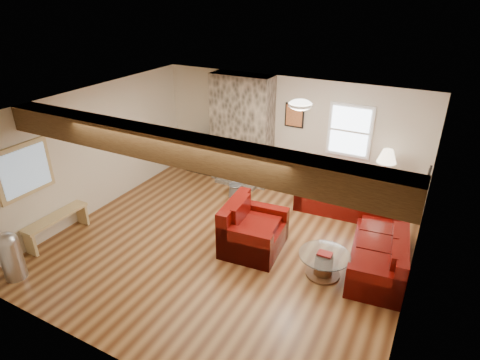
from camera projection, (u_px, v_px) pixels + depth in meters
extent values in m
plane|color=#593017|center=(226.00, 245.00, 7.18)|extent=(8.00, 8.00, 0.00)
plane|color=silver|center=(224.00, 109.00, 6.09)|extent=(8.00, 8.00, 0.00)
plane|color=beige|center=(287.00, 134.00, 8.82)|extent=(8.00, 0.00, 8.00)
plane|color=beige|center=(102.00, 280.00, 4.45)|extent=(8.00, 0.00, 8.00)
plane|color=beige|center=(93.00, 151.00, 7.90)|extent=(0.00, 7.50, 7.50)
plane|color=beige|center=(419.00, 229.00, 5.37)|extent=(0.00, 7.50, 7.50)
cube|color=#362110|center=(176.00, 147.00, 5.18)|extent=(6.00, 0.36, 0.38)
cube|color=#332D27|center=(242.00, 130.00, 9.04)|extent=(1.40, 0.50, 2.50)
cube|color=black|center=(237.00, 167.00, 9.19)|extent=(0.70, 0.06, 0.90)
cube|color=#332D27|center=(236.00, 183.00, 9.33)|extent=(1.00, 0.25, 0.08)
cylinder|color=#4C2B18|center=(323.00, 274.00, 6.45)|extent=(0.54, 0.54, 0.04)
cylinder|color=#4C2B18|center=(323.00, 266.00, 6.38)|extent=(0.29, 0.29, 0.36)
cylinder|color=silver|center=(325.00, 255.00, 6.29)|extent=(0.81, 0.81, 0.02)
cube|color=maroon|center=(325.00, 254.00, 6.28)|extent=(0.23, 0.16, 0.03)
cube|color=black|center=(208.00, 162.00, 9.90)|extent=(1.05, 0.42, 0.53)
imported|color=black|center=(208.00, 143.00, 9.69)|extent=(0.79, 0.10, 0.45)
cylinder|color=tan|center=(377.00, 214.00, 8.13)|extent=(0.26, 0.26, 0.03)
cylinder|color=tan|center=(382.00, 187.00, 7.85)|extent=(0.03, 0.03, 1.28)
cone|color=#FEECC1|center=(387.00, 156.00, 7.57)|extent=(0.36, 0.36, 0.26)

